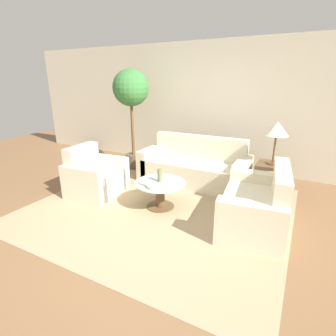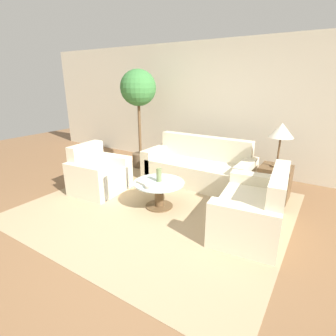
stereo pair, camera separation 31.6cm
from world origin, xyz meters
name	(u,v)px [view 1 (the left image)]	position (x,y,z in m)	size (l,w,h in m)	color
ground_plane	(139,230)	(0.00, 0.00, 0.00)	(14.00, 14.00, 0.00)	brown
wall_back	(216,107)	(0.00, 2.98, 1.30)	(10.00, 0.06, 2.60)	beige
rug	(160,207)	(-0.07, 0.69, 0.00)	(3.65, 3.32, 0.01)	tan
sofa_main	(195,167)	(-0.02, 1.92, 0.28)	(2.00, 0.81, 0.84)	beige
armchair	(94,177)	(-1.32, 0.64, 0.27)	(0.81, 0.93, 0.80)	beige
loveseat	(259,207)	(1.33, 0.80, 0.27)	(0.91, 1.37, 0.82)	beige
coffee_table	(160,191)	(-0.07, 0.69, 0.26)	(0.76, 0.76, 0.40)	brown
side_table	(270,180)	(1.32, 1.92, 0.27)	(0.47, 0.47, 0.55)	brown
table_lamp	(277,130)	(1.32, 1.92, 1.10)	(0.37, 0.37, 0.68)	brown
potted_plant	(131,95)	(-1.53, 2.10, 1.55)	(0.73, 0.73, 2.05)	brown
vase	(160,175)	(-0.08, 0.71, 0.50)	(0.08, 0.08, 0.20)	#6B7A4C
bowl	(153,187)	(-0.04, 0.45, 0.43)	(0.18, 0.18, 0.05)	beige
book_stack	(146,183)	(-0.20, 0.52, 0.42)	(0.25, 0.19, 0.04)	beige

